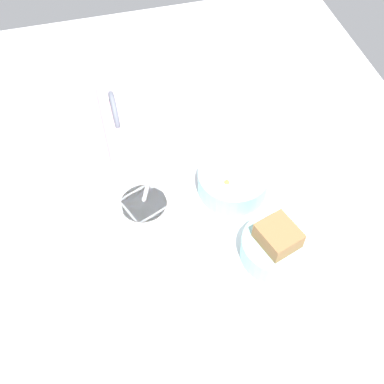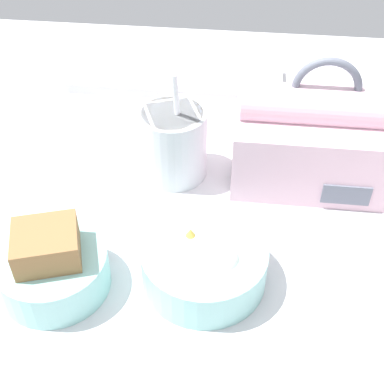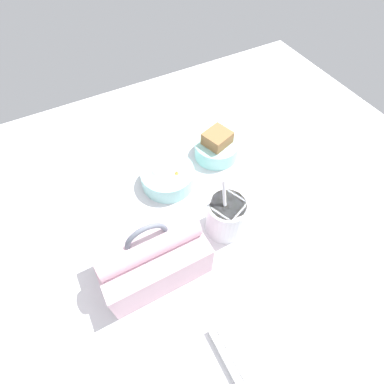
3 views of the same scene
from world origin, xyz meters
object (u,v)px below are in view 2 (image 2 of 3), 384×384
soup_cup (173,142)px  bento_bowl_sandwich (52,266)px  lunch_bag (317,139)px  bento_bowl_snacks (204,263)px  keyboard (177,78)px

soup_cup → bento_bowl_sandwich: 23.76cm
bento_bowl_sandwich → lunch_bag: bearing=37.7°
soup_cup → bento_bowl_sandwich: (-10.35, -21.29, -2.05)cm
bento_bowl_snacks → bento_bowl_sandwich: bearing=-170.5°
lunch_bag → bento_bowl_sandwich: size_ratio=1.77×
lunch_bag → soup_cup: (-18.99, -1.41, -0.98)cm
lunch_bag → soup_cup: 19.07cm
lunch_bag → soup_cup: bearing=-175.8°
keyboard → bento_bowl_snacks: bearing=-78.2°
lunch_bag → bento_bowl_snacks: 24.06cm
keyboard → lunch_bag: size_ratio=1.67×
lunch_bag → bento_bowl_sandwich: 37.22cm
keyboard → bento_bowl_snacks: (8.87, -42.57, 1.61)cm
keyboard → bento_bowl_sandwich: bearing=-99.4°
bento_bowl_snacks → soup_cup: bearing=108.0°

